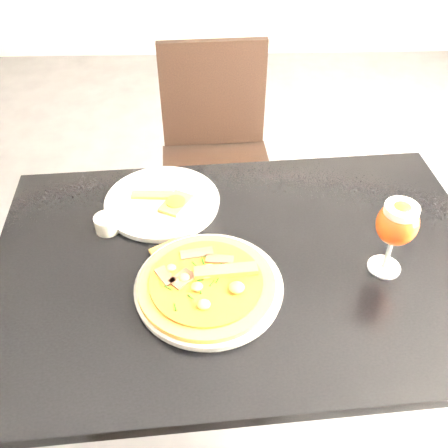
{
  "coord_description": "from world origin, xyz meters",
  "views": [
    {
      "loc": [
        -0.08,
        -0.8,
        1.61
      ],
      "look_at": [
        -0.05,
        0.07,
        0.83
      ],
      "focal_mm": 40.0,
      "sensor_mm": 36.0,
      "label": 1
    }
  ],
  "objects_px": {
    "chair_far": "(216,156)",
    "dining_table": "(242,284)",
    "beer_glass": "(397,224)",
    "pizza": "(207,283)"
  },
  "relations": [
    {
      "from": "beer_glass",
      "to": "chair_far",
      "type": "bearing_deg",
      "value": 114.51
    },
    {
      "from": "dining_table",
      "to": "beer_glass",
      "type": "distance_m",
      "value": 0.41
    },
    {
      "from": "dining_table",
      "to": "beer_glass",
      "type": "relative_size",
      "value": 6.47
    },
    {
      "from": "chair_far",
      "to": "beer_glass",
      "type": "xyz_separation_m",
      "value": [
        0.38,
        -0.84,
        0.38
      ]
    },
    {
      "from": "beer_glass",
      "to": "dining_table",
      "type": "bearing_deg",
      "value": 173.18
    },
    {
      "from": "chair_far",
      "to": "beer_glass",
      "type": "relative_size",
      "value": 4.74
    },
    {
      "from": "chair_far",
      "to": "dining_table",
      "type": "bearing_deg",
      "value": -89.9
    },
    {
      "from": "dining_table",
      "to": "pizza",
      "type": "distance_m",
      "value": 0.18
    },
    {
      "from": "dining_table",
      "to": "beer_glass",
      "type": "height_order",
      "value": "beer_glass"
    },
    {
      "from": "dining_table",
      "to": "beer_glass",
      "type": "bearing_deg",
      "value": -10.69
    }
  ]
}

